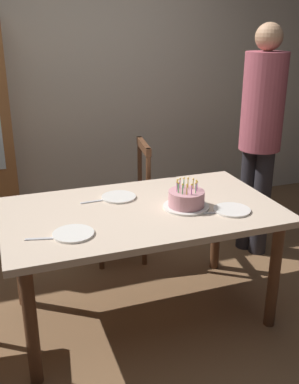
% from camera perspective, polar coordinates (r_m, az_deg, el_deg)
% --- Properties ---
extents(ground, '(6.40, 6.40, 0.00)m').
position_cam_1_polar(ground, '(3.05, -0.92, -15.25)').
color(ground, brown).
extents(back_wall, '(6.40, 0.10, 2.60)m').
position_cam_1_polar(back_wall, '(4.29, -9.25, 13.93)').
color(back_wall, beige).
rests_on(back_wall, ground).
extents(dining_table, '(1.65, 0.95, 0.75)m').
position_cam_1_polar(dining_table, '(2.71, -1.00, -3.85)').
color(dining_table, beige).
rests_on(dining_table, ground).
extents(birthday_cake, '(0.28, 0.28, 0.17)m').
position_cam_1_polar(birthday_cake, '(2.68, 4.75, -0.98)').
color(birthday_cake, silver).
rests_on(birthday_cake, dining_table).
extents(plate_near_celebrant, '(0.22, 0.22, 0.01)m').
position_cam_1_polar(plate_near_celebrant, '(2.39, -9.73, -5.29)').
color(plate_near_celebrant, white).
rests_on(plate_near_celebrant, dining_table).
extents(plate_far_side, '(0.22, 0.22, 0.01)m').
position_cam_1_polar(plate_far_side, '(2.84, -3.97, -0.64)').
color(plate_far_side, white).
rests_on(plate_far_side, dining_table).
extents(plate_near_guest, '(0.22, 0.22, 0.01)m').
position_cam_1_polar(plate_near_guest, '(2.69, 10.52, -2.28)').
color(plate_near_guest, white).
rests_on(plate_near_guest, dining_table).
extents(fork_near_celebrant, '(0.18, 0.06, 0.01)m').
position_cam_1_polar(fork_near_celebrant, '(2.37, -13.54, -5.84)').
color(fork_near_celebrant, silver).
rests_on(fork_near_celebrant, dining_table).
extents(fork_far_side, '(0.18, 0.02, 0.01)m').
position_cam_1_polar(fork_far_side, '(2.80, -7.05, -1.19)').
color(fork_far_side, silver).
rests_on(fork_far_side, dining_table).
extents(fork_near_guest, '(0.18, 0.05, 0.01)m').
position_cam_1_polar(fork_near_guest, '(2.63, 7.35, -2.72)').
color(fork_near_guest, silver).
rests_on(fork_near_guest, dining_table).
extents(chair_spindle_back, '(0.50, 0.50, 0.95)m').
position_cam_1_polar(chair_spindle_back, '(3.52, -3.42, -1.54)').
color(chair_spindle_back, beige).
rests_on(chair_spindle_back, ground).
extents(person_guest, '(0.32, 0.32, 1.80)m').
position_cam_1_polar(person_guest, '(3.55, 14.08, 7.87)').
color(person_guest, '#262328').
rests_on(person_guest, ground).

